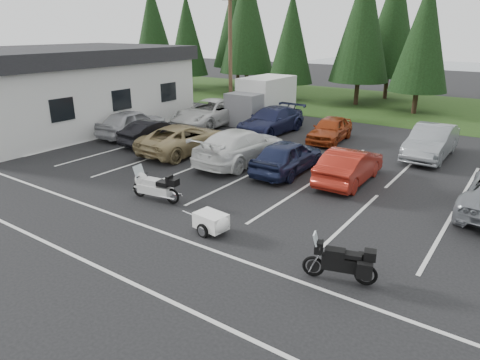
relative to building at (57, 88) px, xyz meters
name	(u,v)px	position (x,y,z in m)	size (l,w,h in m)	color
ground	(258,206)	(18.00, -4.00, -2.45)	(120.00, 120.00, 0.00)	black
grass_strip	(421,109)	(18.00, 20.00, -2.45)	(80.00, 16.00, 0.01)	#1B3811
building	(57,88)	(0.00, 0.00, 0.00)	(10.60, 15.60, 4.90)	silver
utility_pole	(230,50)	(8.00, 8.00, 2.25)	(1.60, 0.26, 9.00)	#473321
box_truck	(259,100)	(10.00, 8.50, -1.00)	(2.40, 5.60, 2.90)	silver
stall_markings	(285,190)	(18.00, -2.00, -2.45)	(32.00, 16.00, 0.01)	silver
conifer_0	(153,26)	(-10.00, 18.50, 3.78)	(4.58, 4.58, 10.66)	#332316
conifer_1	(187,35)	(-4.00, 17.20, 2.94)	(3.96, 3.96, 9.22)	#332316
conifer_2	(247,17)	(2.00, 18.80, 4.50)	(5.10, 5.10, 11.89)	#332316
conifer_3	(292,38)	(7.50, 17.40, 2.82)	(3.87, 3.87, 9.02)	#332316
conifer_4	(363,21)	(13.00, 18.90, 4.08)	(4.80, 4.80, 11.17)	#332316
conifer_5	(424,34)	(18.00, 17.60, 3.18)	(4.14, 4.14, 9.63)	#332316
conifer_back_a	(238,16)	(-2.00, 23.00, 4.74)	(5.28, 5.28, 12.30)	#332316
conifer_back_b	(394,19)	(14.00, 23.50, 4.32)	(4.97, 4.97, 11.58)	#332316
car_near_0	(132,123)	(6.14, 0.70, -1.66)	(1.87, 4.65, 1.58)	#B2B2B7
car_near_1	(155,132)	(8.57, 0.12, -1.78)	(1.42, 4.07, 1.34)	black
car_near_2	(184,138)	(11.04, -0.22, -1.72)	(2.42, 5.25, 1.46)	tan
car_near_3	(241,146)	(14.45, 0.02, -1.64)	(2.26, 5.56, 1.61)	white
car_near_4	(287,156)	(16.98, -0.04, -1.70)	(1.77, 4.40, 1.50)	#19203F
car_near_5	(350,166)	(19.70, 0.32, -1.73)	(1.52, 4.36, 1.44)	maroon
car_far_0	(210,113)	(8.07, 5.66, -1.62)	(2.75, 5.96, 1.66)	silver
car_far_1	(271,121)	(12.52, 5.97, -1.68)	(2.17, 5.33, 1.55)	#1A1F43
car_far_2	(330,129)	(16.26, 6.19, -1.75)	(1.65, 4.09, 1.39)	#973513
car_far_3	(431,142)	(21.64, 6.03, -1.65)	(1.70, 4.86, 1.60)	gray
touring_motorcycle	(155,184)	(14.55, -5.71, -1.81)	(2.32, 0.71, 1.29)	silver
cargo_trailer	(211,223)	(17.93, -6.63, -2.12)	(1.44, 0.81, 0.67)	white
adventure_motorcycle	(340,259)	(22.28, -6.88, -1.82)	(2.08, 0.72, 1.26)	black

